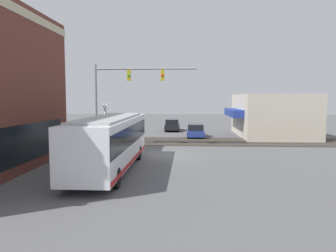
% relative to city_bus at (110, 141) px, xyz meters
% --- Properties ---
extents(ground_plane, '(120.00, 120.00, 0.00)m').
position_rel_city_bus_xyz_m(ground_plane, '(5.22, -2.80, -1.76)').
color(ground_plane, '#565659').
extents(shop_building, '(11.21, 8.55, 4.67)m').
position_rel_city_bus_xyz_m(shop_building, '(18.51, -13.92, 0.58)').
color(shop_building, beige).
rests_on(shop_building, ground).
extents(city_bus, '(11.20, 2.59, 3.18)m').
position_rel_city_bus_xyz_m(city_bus, '(0.00, 0.00, 0.00)').
color(city_bus, silver).
rests_on(city_bus, ground).
extents(traffic_signal_gantry, '(0.42, 8.69, 7.11)m').
position_rel_city_bus_xyz_m(traffic_signal_gantry, '(8.89, 0.85, 3.47)').
color(traffic_signal_gantry, gray).
rests_on(traffic_signal_gantry, ground).
extents(crossing_signal, '(1.41, 1.18, 3.81)m').
position_rel_city_bus_xyz_m(crossing_signal, '(9.12, 2.59, 0.54)').
color(crossing_signal, gray).
rests_on(crossing_signal, ground).
extents(rail_track_near, '(2.60, 60.00, 0.15)m').
position_rel_city_bus_xyz_m(rail_track_near, '(11.22, -2.80, -1.73)').
color(rail_track_near, '#332D28').
rests_on(rail_track_near, ground).
extents(rail_track_far, '(2.60, 60.00, 0.15)m').
position_rel_city_bus_xyz_m(rail_track_far, '(14.42, -2.80, -1.73)').
color(rail_track_far, '#332D28').
rests_on(rail_track_far, ground).
extents(parked_car_blue, '(4.74, 1.82, 1.47)m').
position_rel_city_bus_xyz_m(parked_car_blue, '(16.42, -5.40, -1.07)').
color(parked_car_blue, navy).
rests_on(parked_car_blue, ground).
extents(parked_car_black, '(4.38, 1.82, 1.52)m').
position_rel_city_bus_xyz_m(parked_car_black, '(23.17, -2.60, -1.06)').
color(parked_car_black, black).
rests_on(parked_car_black, ground).
extents(pedestrian_at_crossing, '(0.34, 0.34, 1.72)m').
position_rel_city_bus_xyz_m(pedestrian_at_crossing, '(8.81, 2.12, -0.88)').
color(pedestrian_at_crossing, '#473828').
rests_on(pedestrian_at_crossing, ground).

